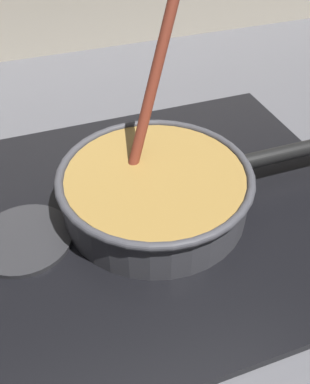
# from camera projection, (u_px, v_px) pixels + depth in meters

# --- Properties ---
(ground) EXTENTS (2.40, 1.60, 0.04)m
(ground) POSITION_uv_depth(u_px,v_px,m) (236.00, 352.00, 0.46)
(ground) COLOR #4C4C51
(hob_plate) EXTENTS (0.56, 0.48, 0.01)m
(hob_plate) POSITION_uv_depth(u_px,v_px,m) (155.00, 211.00, 0.58)
(hob_plate) COLOR black
(hob_plate) RESTS_ON ground
(burner_ring) EXTENTS (0.20, 0.20, 0.01)m
(burner_ring) POSITION_uv_depth(u_px,v_px,m) (155.00, 206.00, 0.58)
(burner_ring) COLOR #592D0C
(burner_ring) RESTS_ON hob_plate
(spare_burner) EXTENTS (0.12, 0.12, 0.01)m
(spare_burner) POSITION_uv_depth(u_px,v_px,m) (25.00, 239.00, 0.53)
(spare_burner) COLOR #262628
(spare_burner) RESTS_ON hob_plate
(cooking_pan) EXTENTS (0.40, 0.25, 0.25)m
(cooking_pan) POSITION_uv_depth(u_px,v_px,m) (156.00, 188.00, 0.56)
(cooking_pan) COLOR #38383D
(cooking_pan) RESTS_ON hob_plate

